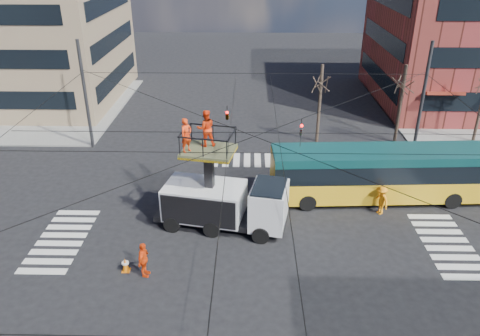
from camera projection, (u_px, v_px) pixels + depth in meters
name	position (u px, v px, depth m)	size (l,w,h in m)	color
ground	(253.00, 242.00, 24.24)	(120.00, 120.00, 0.00)	black
sidewalk_nw	(27.00, 107.00, 43.46)	(18.00, 18.00, 0.12)	slate
crosswalks	(253.00, 241.00, 24.24)	(22.40, 22.40, 0.02)	silver
overhead_network	(252.00, 164.00, 22.71)	(24.24, 24.24, 8.00)	#2D2D30
tree_a	(321.00, 83.00, 34.22)	(2.00, 2.00, 6.00)	#382B21
tree_b	(404.00, 83.00, 34.10)	(2.00, 2.00, 6.00)	#382B21
utility_truck	(224.00, 192.00, 24.71)	(7.31, 3.71, 6.42)	black
city_bus	(382.00, 173.00, 27.49)	(13.18, 3.28, 3.20)	yellow
traffic_cone	(125.00, 265.00, 21.97)	(0.36, 0.36, 0.70)	orange
worker_ground	(144.00, 260.00, 21.44)	(1.04, 0.43, 1.77)	#FF4910
flagger	(381.00, 200.00, 26.35)	(1.12, 0.65, 1.74)	orange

